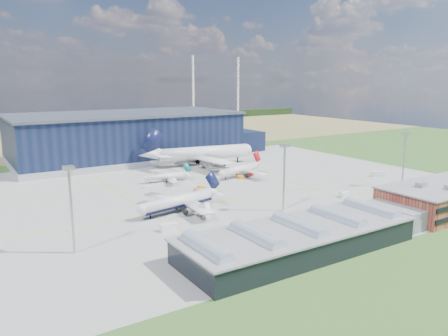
# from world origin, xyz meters

# --- Properties ---
(ground) EXTENTS (600.00, 600.00, 0.00)m
(ground) POSITION_xyz_m (0.00, 0.00, 0.00)
(ground) COLOR #345921
(ground) RESTS_ON ground
(apron) EXTENTS (220.00, 160.00, 0.08)m
(apron) POSITION_xyz_m (0.00, 10.00, 0.03)
(apron) COLOR gray
(apron) RESTS_ON ground
(farmland) EXTENTS (600.00, 220.00, 0.01)m
(farmland) POSITION_xyz_m (0.00, 220.00, 0.00)
(farmland) COLOR olive
(farmland) RESTS_ON ground
(treeline) EXTENTS (600.00, 8.00, 8.00)m
(treeline) POSITION_xyz_m (0.00, 300.00, 4.00)
(treeline) COLOR black
(treeline) RESTS_ON ground
(hangar) EXTENTS (145.00, 62.00, 26.10)m
(hangar) POSITION_xyz_m (2.81, 94.80, 11.62)
(hangar) COLOR #0F1933
(hangar) RESTS_ON ground
(ops_building) EXTENTS (46.00, 23.00, 10.90)m
(ops_building) POSITION_xyz_m (55.01, -60.00, 4.79)
(ops_building) COLOR maroon
(ops_building) RESTS_ON ground
(glass_concourse) EXTENTS (78.00, 23.00, 8.60)m
(glass_concourse) POSITION_xyz_m (-6.45, -60.00, 3.69)
(glass_concourse) COLOR black
(glass_concourse) RESTS_ON ground
(light_mast_west) EXTENTS (2.60, 2.60, 23.00)m
(light_mast_west) POSITION_xyz_m (-60.00, -30.00, 15.43)
(light_mast_west) COLOR #A9AAB0
(light_mast_west) RESTS_ON ground
(light_mast_center) EXTENTS (2.60, 2.60, 23.00)m
(light_mast_center) POSITION_xyz_m (10.00, -30.00, 15.43)
(light_mast_center) COLOR #A9AAB0
(light_mast_center) RESTS_ON ground
(light_mast_east) EXTENTS (2.60, 2.60, 23.00)m
(light_mast_east) POSITION_xyz_m (75.00, -30.00, 15.43)
(light_mast_east) COLOR #A9AAB0
(light_mast_east) RESTS_ON ground
(airliner_navy) EXTENTS (42.11, 41.49, 11.75)m
(airliner_navy) POSITION_xyz_m (-21.06, -12.00, 5.88)
(airliner_navy) COLOR silver
(airliner_navy) RESTS_ON ground
(airliner_red) EXTENTS (40.56, 40.12, 10.51)m
(airliner_red) POSITION_xyz_m (27.58, 22.00, 5.26)
(airliner_red) COLOR silver
(airliner_red) RESTS_ON ground
(airliner_widebody) EXTENTS (71.02, 69.90, 20.26)m
(airliner_widebody) POSITION_xyz_m (27.67, 55.00, 10.13)
(airliner_widebody) COLOR silver
(airliner_widebody) RESTS_ON ground
(airliner_regional) EXTENTS (24.81, 24.36, 7.47)m
(airliner_regional) POSITION_xyz_m (-5.49, 30.82, 3.73)
(airliner_regional) COLOR silver
(airliner_regional) RESTS_ON ground
(gse_tug_a) EXTENTS (2.43, 3.44, 1.32)m
(gse_tug_a) POSITION_xyz_m (-1.87, 8.67, 0.66)
(gse_tug_a) COLOR orange
(gse_tug_a) RESTS_ON ground
(gse_tug_b) EXTENTS (2.57, 3.49, 1.40)m
(gse_tug_b) POSITION_xyz_m (0.92, 10.75, 0.70)
(gse_tug_b) COLOR orange
(gse_tug_b) RESTS_ON ground
(gse_van_a) EXTENTS (5.15, 2.28, 2.24)m
(gse_van_a) POSITION_xyz_m (-32.04, -27.57, 1.12)
(gse_van_a) COLOR silver
(gse_van_a) RESTS_ON ground
(gse_cart_a) EXTENTS (2.83, 3.54, 1.34)m
(gse_cart_a) POSITION_xyz_m (35.29, 33.21, 0.67)
(gse_cart_a) COLOR silver
(gse_cart_a) RESTS_ON ground
(gse_van_b) EXTENTS (5.88, 5.04, 2.48)m
(gse_van_b) POSITION_xyz_m (81.69, -12.55, 1.24)
(gse_van_b) COLOR silver
(gse_van_b) RESTS_ON ground
(gse_tug_c) EXTENTS (2.18, 3.40, 1.46)m
(gse_tug_c) POSITION_xyz_m (25.73, 18.40, 0.73)
(gse_tug_c) COLOR orange
(gse_tug_c) RESTS_ON ground
(gse_cart_b) EXTENTS (3.16, 2.72, 1.15)m
(gse_cart_b) POSITION_xyz_m (-17.72, 24.07, 0.58)
(gse_cart_b) COLOR silver
(gse_cart_b) RESTS_ON ground
(gse_van_c) EXTENTS (4.38, 2.11, 2.10)m
(gse_van_c) POSITION_xyz_m (41.21, -29.24, 1.05)
(gse_van_c) COLOR silver
(gse_van_c) RESTS_ON ground
(airstair) EXTENTS (3.04, 5.38, 3.24)m
(airstair) POSITION_xyz_m (-16.51, -21.40, 1.62)
(airstair) COLOR silver
(airstair) RESTS_ON ground
(car_a) EXTENTS (3.98, 2.91, 1.26)m
(car_a) POSITION_xyz_m (82.52, -27.81, 0.63)
(car_a) COLOR #99999E
(car_a) RESTS_ON ground
(car_b) EXTENTS (4.21, 2.26, 1.32)m
(car_b) POSITION_xyz_m (36.61, -37.99, 0.66)
(car_b) COLOR #99999E
(car_b) RESTS_ON ground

